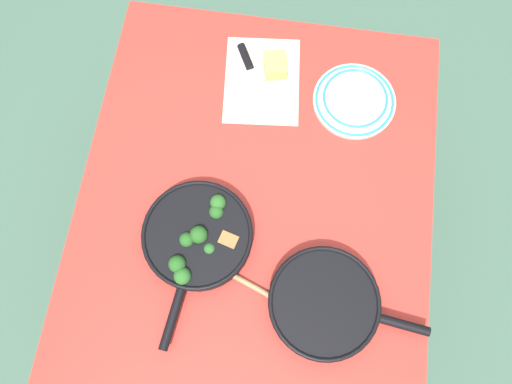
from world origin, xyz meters
TOP-DOWN VIEW (x-y plane):
  - ground_plane at (0.00, 0.00)m, footprint 14.00×14.00m
  - dining_table_red at (0.00, 0.00)m, footprint 1.16×0.99m
  - skillet_broccoli at (0.15, -0.13)m, footprint 0.45×0.30m
  - skillet_eggs at (0.27, 0.22)m, footprint 0.29×0.41m
  - wooden_spoon at (0.27, 0.06)m, footprint 0.15×0.35m
  - parchment_sheet at (-0.36, -0.03)m, footprint 0.31×0.25m
  - grater_knife at (-0.38, -0.07)m, footprint 0.23×0.14m
  - cheese_block at (-0.40, 0.00)m, footprint 0.09×0.08m
  - dinner_plate_stack at (-0.32, 0.25)m, footprint 0.25×0.25m

SIDE VIEW (x-z plane):
  - ground_plane at x=0.00m, z-range 0.00..0.00m
  - dining_table_red at x=0.00m, z-range 0.29..1.01m
  - parchment_sheet at x=-0.36m, z-range 0.72..0.73m
  - wooden_spoon at x=0.27m, z-range 0.72..0.74m
  - grater_knife at x=-0.38m, z-range 0.72..0.75m
  - dinner_plate_stack at x=-0.32m, z-range 0.72..0.75m
  - cheese_block at x=-0.40m, z-range 0.72..0.77m
  - skillet_eggs at x=0.27m, z-range 0.73..0.78m
  - skillet_broccoli at x=0.15m, z-range 0.72..0.79m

